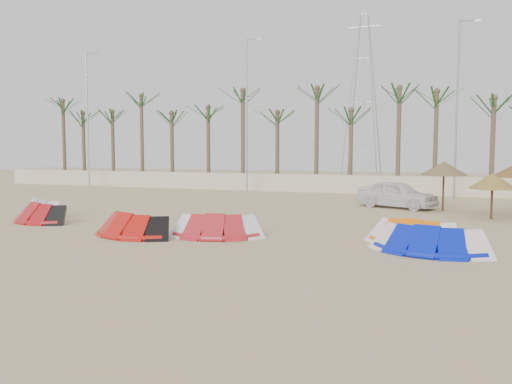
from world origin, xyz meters
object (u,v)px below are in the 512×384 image
at_px(kite_red_left, 45,212).
at_px(kite_blue, 429,238).
at_px(parasol_left, 444,168).
at_px(kite_orange, 413,231).
at_px(parasol_mid, 492,181).
at_px(kite_red_right, 220,225).
at_px(car, 397,194).
at_px(kite_red_mid, 136,223).
at_px(kite_grey, 43,208).

distance_m(kite_red_left, kite_blue, 15.66).
height_order(kite_red_left, parasol_left, parasol_left).
relative_size(kite_orange, kite_blue, 0.90).
bearing_deg(kite_blue, kite_red_left, 176.57).
bearing_deg(parasol_mid, kite_blue, -105.74).
xyz_separation_m(kite_red_left, kite_red_right, (8.59, -0.72, 0.00)).
bearing_deg(kite_red_left, kite_red_right, -4.76).
height_order(kite_orange, car, car).
bearing_deg(kite_red_mid, car, 56.34).
distance_m(kite_grey, kite_blue, 17.06).
distance_m(kite_orange, car, 10.49).
bearing_deg(kite_red_left, kite_red_mid, -14.85).
height_order(kite_orange, parasol_mid, parasol_mid).
distance_m(kite_red_left, parasol_left, 18.92).
xyz_separation_m(kite_red_mid, kite_orange, (9.47, 1.71, -0.00)).
xyz_separation_m(kite_grey, kite_red_mid, (6.93, -2.75, 0.00)).
distance_m(parasol_left, parasol_mid, 3.23).
height_order(kite_red_left, parasol_mid, parasol_mid).
bearing_deg(parasol_mid, kite_grey, -162.08).
bearing_deg(kite_blue, kite_red_mid, -176.79).
xyz_separation_m(kite_red_mid, parasol_left, (10.35, 11.47, 1.73)).
distance_m(kite_red_right, kite_blue, 7.04).
xyz_separation_m(kite_blue, car, (-1.93, 11.54, 0.31)).
distance_m(kite_red_mid, kite_red_right, 3.06).
bearing_deg(kite_red_right, kite_red_left, 175.24).
height_order(kite_red_left, kite_orange, same).
bearing_deg(kite_orange, kite_red_mid, -169.77).
height_order(kite_orange, kite_blue, same).
height_order(kite_red_left, kite_blue, same).
bearing_deg(kite_blue, kite_red_right, 178.21).
bearing_deg(car, kite_orange, -148.12).
xyz_separation_m(parasol_left, car, (-2.29, 0.63, -1.42)).
height_order(kite_blue, parasol_mid, parasol_mid).
bearing_deg(kite_red_right, kite_grey, 168.73).
xyz_separation_m(kite_red_right, kite_blue, (7.03, -0.22, 0.00)).
relative_size(kite_red_right, kite_orange, 1.06).
relative_size(kite_orange, parasol_left, 1.30).
height_order(kite_red_mid, car, car).
xyz_separation_m(kite_red_left, kite_red_mid, (5.64, -1.50, 0.00)).
relative_size(kite_red_right, kite_blue, 0.96).
xyz_separation_m(kite_blue, parasol_left, (0.36, 10.91, 1.73)).
distance_m(kite_red_mid, kite_orange, 9.62).
bearing_deg(kite_blue, kite_orange, 114.50).
xyz_separation_m(parasol_left, parasol_mid, (2.02, -2.48, -0.45)).
bearing_deg(kite_blue, car, 99.51).
bearing_deg(kite_orange, kite_grey, 176.37).
relative_size(kite_grey, kite_blue, 0.93).
bearing_deg(parasol_mid, parasol_left, 129.13).
bearing_deg(car, parasol_mid, -101.64).
relative_size(kite_red_left, kite_red_right, 0.99).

